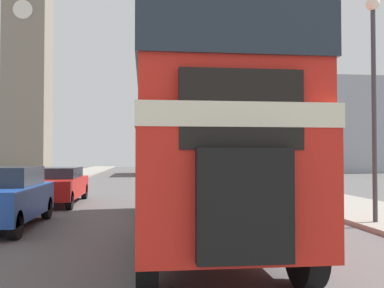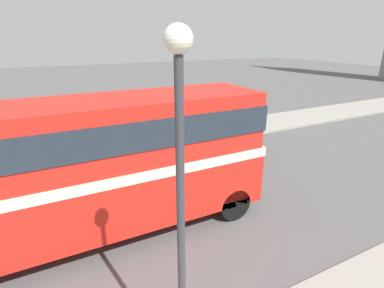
% 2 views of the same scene
% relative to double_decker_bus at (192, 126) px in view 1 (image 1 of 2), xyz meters
% --- Properties ---
extents(ground_plane, '(120.00, 120.00, 0.00)m').
position_rel_double_decker_bus_xyz_m(ground_plane, '(-0.74, 1.81, -2.52)').
color(ground_plane, '#565454').
extents(double_decker_bus, '(2.47, 10.52, 4.22)m').
position_rel_double_decker_bus_xyz_m(double_decker_bus, '(0.00, 0.00, 0.00)').
color(double_decker_bus, red).
rests_on(double_decker_bus, ground_plane).
extents(bus_distant, '(2.43, 9.71, 4.30)m').
position_rel_double_decker_bus_xyz_m(bus_distant, '(0.59, 32.05, 0.04)').
color(bus_distant, red).
rests_on(bus_distant, ground_plane).
extents(car_parked_near, '(1.66, 3.95, 1.54)m').
position_rel_double_decker_bus_xyz_m(car_parked_near, '(-4.63, 1.33, -1.73)').
color(car_parked_near, '#1E479E').
rests_on(car_parked_near, ground_plane).
extents(car_parked_mid, '(1.83, 4.59, 1.38)m').
position_rel_double_decker_bus_xyz_m(car_parked_mid, '(-4.43, 6.81, -1.79)').
color(car_parked_mid, red).
rests_on(car_parked_mid, ground_plane).
extents(pedestrian_walking, '(0.36, 0.36, 1.78)m').
position_rel_double_decker_bus_xyz_m(pedestrian_walking, '(6.64, 8.18, -1.40)').
color(pedestrian_walking, '#282833').
rests_on(pedestrian_walking, sidewalk_right).
extents(street_lamp, '(0.36, 0.36, 5.86)m').
position_rel_double_decker_bus_xyz_m(street_lamp, '(4.82, 0.50, 1.43)').
color(street_lamp, '#38383D').
rests_on(street_lamp, sidewalk_right).
extents(church_tower, '(5.18, 5.18, 35.36)m').
position_rel_double_decker_bus_xyz_m(church_tower, '(-15.14, 43.62, 15.56)').
color(church_tower, gray).
rests_on(church_tower, ground_plane).
extents(shop_building_block, '(16.76, 8.12, 10.37)m').
position_rel_double_decker_bus_xyz_m(shop_building_block, '(17.77, 36.47, 2.66)').
color(shop_building_block, '#999EA8').
rests_on(shop_building_block, ground_plane).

